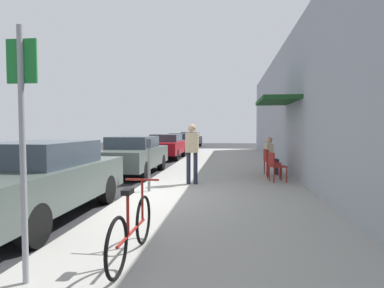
# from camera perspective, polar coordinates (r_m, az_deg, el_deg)

# --- Properties ---
(ground_plane) EXTENTS (60.00, 60.00, 0.00)m
(ground_plane) POSITION_cam_1_polar(r_m,az_deg,el_deg) (7.84, -11.95, -9.81)
(ground_plane) COLOR #2D2D30
(sidewalk_slab) EXTENTS (4.50, 32.00, 0.12)m
(sidewalk_slab) POSITION_cam_1_polar(r_m,az_deg,el_deg) (9.40, 5.34, -7.29)
(sidewalk_slab) COLOR #9E9B93
(sidewalk_slab) RESTS_ON ground_plane
(building_facade) EXTENTS (1.40, 32.00, 4.97)m
(building_facade) POSITION_cam_1_polar(r_m,az_deg,el_deg) (9.55, 20.05, 7.31)
(building_facade) COLOR #999EA8
(building_facade) RESTS_ON ground_plane
(parked_car_0) EXTENTS (1.80, 4.40, 1.45)m
(parked_car_0) POSITION_cam_1_polar(r_m,az_deg,el_deg) (6.72, -25.54, -5.60)
(parked_car_0) COLOR #47514C
(parked_car_0) RESTS_ON ground_plane
(parked_car_1) EXTENTS (1.80, 4.40, 1.40)m
(parked_car_1) POSITION_cam_1_polar(r_m,az_deg,el_deg) (12.08, -10.49, -1.86)
(parked_car_1) COLOR #47514C
(parked_car_1) RESTS_ON ground_plane
(parked_car_2) EXTENTS (1.80, 4.40, 1.37)m
(parked_car_2) POSITION_cam_1_polar(r_m,az_deg,el_deg) (18.21, -4.59, -0.31)
(parked_car_2) COLOR maroon
(parked_car_2) RESTS_ON ground_plane
(parked_car_3) EXTENTS (1.80, 4.40, 1.34)m
(parked_car_3) POSITION_cam_1_polar(r_m,az_deg,el_deg) (23.63, -1.97, 0.37)
(parked_car_3) COLOR navy
(parked_car_3) RESTS_ON ground_plane
(parked_car_4) EXTENTS (1.80, 4.40, 1.37)m
(parked_car_4) POSITION_cam_1_polar(r_m,az_deg,el_deg) (29.27, -0.29, 0.86)
(parked_car_4) COLOR black
(parked_car_4) RESTS_ON ground_plane
(parking_meter) EXTENTS (0.12, 0.10, 1.32)m
(parking_meter) POSITION_cam_1_polar(r_m,az_deg,el_deg) (8.17, -7.62, -2.97)
(parking_meter) COLOR slate
(parking_meter) RESTS_ON sidewalk_slab
(street_sign) EXTENTS (0.32, 0.06, 2.60)m
(street_sign) POSITION_cam_1_polar(r_m,az_deg,el_deg) (3.65, -27.77, 1.50)
(street_sign) COLOR gray
(street_sign) RESTS_ON sidewalk_slab
(bicycle_0) EXTENTS (0.46, 1.71, 0.90)m
(bicycle_0) POSITION_cam_1_polar(r_m,az_deg,el_deg) (4.10, -10.56, -14.61)
(bicycle_0) COLOR black
(bicycle_0) RESTS_ON sidewalk_slab
(cafe_chair_0) EXTENTS (0.54, 0.54, 0.87)m
(cafe_chair_0) POSITION_cam_1_polar(r_m,az_deg,el_deg) (9.80, 14.51, -3.62)
(cafe_chair_0) COLOR maroon
(cafe_chair_0) RESTS_ON sidewalk_slab
(cafe_chair_1) EXTENTS (0.52, 0.52, 0.87)m
(cafe_chair_1) POSITION_cam_1_polar(r_m,az_deg,el_deg) (10.61, 13.91, -3.13)
(cafe_chair_1) COLOR maroon
(cafe_chair_1) RESTS_ON sidewalk_slab
(cafe_chair_2) EXTENTS (0.49, 0.49, 0.87)m
(cafe_chair_2) POSITION_cam_1_polar(r_m,az_deg,el_deg) (11.33, 13.44, -2.75)
(cafe_chair_2) COLOR maroon
(cafe_chair_2) RESTS_ON sidewalk_slab
(seated_patron_2) EXTENTS (0.46, 0.40, 1.29)m
(seated_patron_2) POSITION_cam_1_polar(r_m,az_deg,el_deg) (11.33, 13.75, -1.78)
(seated_patron_2) COLOR #232838
(seated_patron_2) RESTS_ON sidewalk_slab
(pedestrian_standing) EXTENTS (0.36, 0.22, 1.70)m
(pedestrian_standing) POSITION_cam_1_polar(r_m,az_deg,el_deg) (9.13, -0.00, -0.87)
(pedestrian_standing) COLOR #232838
(pedestrian_standing) RESTS_ON sidewalk_slab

